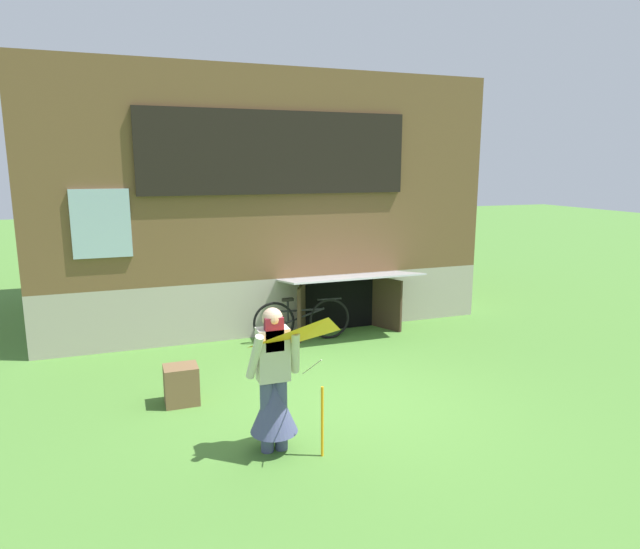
{
  "coord_description": "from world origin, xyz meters",
  "views": [
    {
      "loc": [
        -2.62,
        -6.46,
        3.07
      ],
      "look_at": [
        -0.01,
        0.78,
        1.55
      ],
      "focal_mm": 30.88,
      "sensor_mm": 36.0,
      "label": 1
    }
  ],
  "objects": [
    {
      "name": "bicycle_black",
      "position": [
        0.27,
        2.52,
        0.39
      ],
      "size": [
        1.75,
        0.23,
        0.8
      ],
      "rotation": [
        0.0,
        0.0,
        -0.11
      ],
      "color": "black",
      "rests_on": "ground_plane"
    },
    {
      "name": "wooden_crate",
      "position": [
        -2.03,
        0.54,
        0.26
      ],
      "size": [
        0.43,
        0.37,
        0.51
      ],
      "primitive_type": "cube",
      "color": "brown",
      "rests_on": "ground_plane"
    },
    {
      "name": "log_house",
      "position": [
        0.0,
        5.51,
        2.38
      ],
      "size": [
        8.35,
        6.15,
        4.75
      ],
      "color": "#ADA393",
      "rests_on": "ground_plane"
    },
    {
      "name": "ground_plane",
      "position": [
        0.0,
        0.0,
        0.0
      ],
      "size": [
        60.0,
        60.0,
        0.0
      ],
      "primitive_type": "plane",
      "color": "#4C7F33"
    },
    {
      "name": "person",
      "position": [
        -1.2,
        -1.06,
        0.68
      ],
      "size": [
        0.61,
        0.52,
        1.62
      ],
      "rotation": [
        0.0,
        0.0,
        0.13
      ],
      "color": "#474C75",
      "rests_on": "ground_plane"
    },
    {
      "name": "kite",
      "position": [
        -0.78,
        -1.61,
        1.23
      ],
      "size": [
        0.96,
        1.03,
        1.47
      ],
      "color": "orange",
      "rests_on": "ground_plane"
    }
  ]
}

